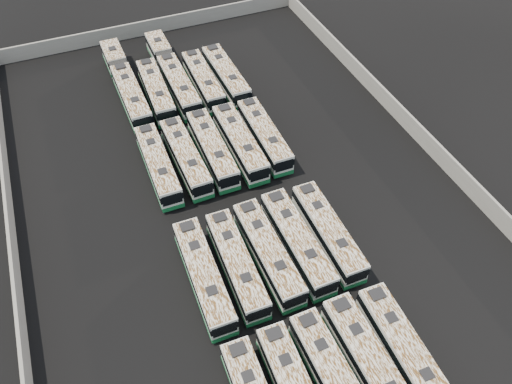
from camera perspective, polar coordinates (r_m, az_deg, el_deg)
name	(u,v)px	position (r m, az deg, el deg)	size (l,w,h in m)	color
ground	(243,201)	(51.93, -1.54, -1.05)	(140.00, 140.00, 0.00)	black
perimeter_wall	(242,194)	(51.11, -1.56, -0.23)	(45.20, 73.20, 2.20)	gray
bus_front_center	(335,380)	(40.61, 9.00, -20.50)	(2.55, 11.19, 3.14)	silver
bus_front_right	(370,365)	(41.52, 12.92, -18.72)	(2.54, 11.49, 3.23)	silver
bus_front_far_right	(404,352)	(42.65, 16.61, -17.16)	(2.67, 11.31, 3.17)	silver
bus_midfront_far_left	(204,276)	(44.63, -5.98, -9.53)	(2.62, 11.44, 3.21)	silver
bus_midfront_left	(237,264)	(45.16, -2.21, -8.26)	(2.61, 11.14, 3.12)	silver
bus_midfront_center	(268,253)	(45.81, 1.40, -6.99)	(2.57, 11.34, 3.18)	silver
bus_midfront_right	(297,242)	(46.65, 4.73, -5.73)	(2.52, 11.50, 3.23)	silver
bus_midfront_far_right	(328,232)	(47.74, 8.21, -4.58)	(2.49, 11.18, 3.14)	silver
bus_midback_far_left	(158,165)	(54.29, -11.11, 3.02)	(2.43, 11.19, 3.15)	silver
bus_midback_left	(186,157)	(54.68, -8.01, 3.94)	(2.63, 11.26, 3.16)	silver
bus_midback_center	(212,149)	(55.28, -5.01, 4.90)	(2.52, 11.41, 3.21)	silver
bus_midback_right	(240,143)	(55.83, -1.86, 5.64)	(2.46, 11.55, 3.25)	silver
bus_midback_far_right	(264,135)	(56.82, 0.96, 6.48)	(2.53, 11.23, 3.15)	silver
bus_back_far_left	(126,84)	(66.66, -14.66, 11.91)	(2.74, 17.99, 3.26)	silver
bus_back_left	(156,91)	(64.48, -11.33, 11.20)	(2.69, 11.38, 3.19)	silver
bus_back_center	(172,73)	(67.35, -9.55, 13.24)	(2.56, 17.83, 3.23)	silver
bus_back_right	(203,81)	(65.46, -6.03, 12.49)	(2.52, 11.16, 3.13)	silver
bus_back_far_right	(226,76)	(66.08, -3.45, 13.11)	(2.59, 11.51, 3.23)	silver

